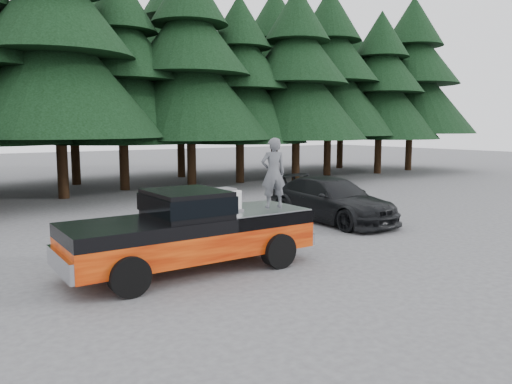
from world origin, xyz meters
TOP-DOWN VIEW (x-y plane):
  - ground at (0.00, 0.00)m, footprint 120.00×120.00m
  - pickup_truck at (-1.42, 0.37)m, footprint 6.00×2.04m
  - truck_cab at (-1.52, 0.37)m, footprint 1.66×1.90m
  - air_compressor at (-0.54, 0.39)m, footprint 0.74×0.63m
  - man_on_bed at (0.82, 0.17)m, footprint 0.74×0.59m
  - parked_car at (5.57, 3.13)m, footprint 2.23×5.36m
  - treeline at (0.42, 17.20)m, footprint 60.15×16.05m

SIDE VIEW (x-z plane):
  - ground at x=0.00m, z-range 0.00..0.00m
  - pickup_truck at x=-1.42m, z-range 0.00..1.33m
  - parked_car at x=5.57m, z-range 0.00..1.55m
  - air_compressor at x=-0.54m, z-range 1.33..1.82m
  - truck_cab at x=-1.52m, z-range 1.33..1.92m
  - man_on_bed at x=0.82m, z-range 1.33..3.10m
  - treeline at x=0.42m, z-range -1.03..16.47m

